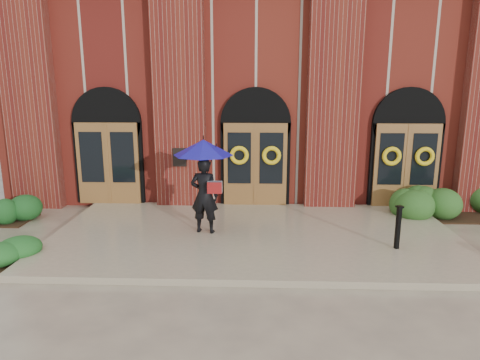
{
  "coord_description": "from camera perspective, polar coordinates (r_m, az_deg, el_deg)",
  "views": [
    {
      "loc": [
        0.01,
        -9.99,
        3.81
      ],
      "look_at": [
        -0.4,
        1.0,
        1.31
      ],
      "focal_mm": 32.0,
      "sensor_mm": 36.0,
      "label": 1
    }
  ],
  "objects": [
    {
      "name": "hedge_front_left",
      "position": [
        10.47,
        -28.09,
        -8.77
      ],
      "size": [
        1.29,
        1.11,
        0.46
      ],
      "primitive_type": "ellipsoid",
      "color": "#1C521D",
      "rests_on": "ground"
    },
    {
      "name": "hedge_wall_right",
      "position": [
        13.8,
        25.58,
        -2.69
      ],
      "size": [
        3.27,
        1.31,
        0.84
      ],
      "primitive_type": "ellipsoid",
      "color": "#264E1B",
      "rests_on": "ground"
    },
    {
      "name": "church_building",
      "position": [
        18.78,
        2.14,
        11.88
      ],
      "size": [
        16.2,
        12.53,
        7.0
      ],
      "color": "#601F14",
      "rests_on": "ground"
    },
    {
      "name": "man_with_umbrella",
      "position": [
        10.43,
        -4.82,
        1.58
      ],
      "size": [
        1.68,
        1.68,
        2.33
      ],
      "rotation": [
        0.0,
        0.0,
        2.98
      ],
      "color": "black",
      "rests_on": "landing"
    },
    {
      "name": "landing",
      "position": [
        10.81,
        1.96,
        -7.4
      ],
      "size": [
        10.0,
        5.3,
        0.15
      ],
      "primitive_type": "cube",
      "color": "tan",
      "rests_on": "ground"
    },
    {
      "name": "metal_post",
      "position": [
        10.25,
        20.33,
        -5.81
      ],
      "size": [
        0.17,
        0.17,
        1.0
      ],
      "rotation": [
        0.0,
        0.0,
        0.3
      ],
      "color": "black",
      "rests_on": "landing"
    },
    {
      "name": "ground",
      "position": [
        10.69,
        1.95,
        -8.06
      ],
      "size": [
        90.0,
        90.0,
        0.0
      ],
      "primitive_type": "plane",
      "color": "tan",
      "rests_on": "ground"
    }
  ]
}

